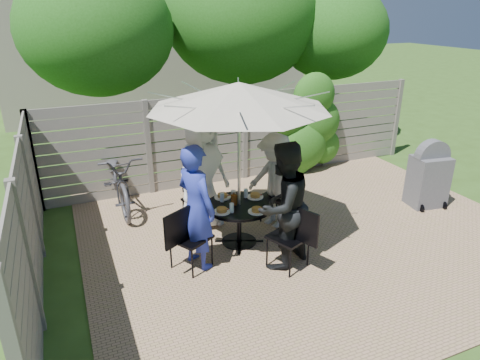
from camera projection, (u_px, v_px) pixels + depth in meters
name	position (u px, v px, depth m)	size (l,w,h in m)	color
backyard_envelope	(161.00, 32.00, 14.45)	(60.00, 60.00, 5.00)	#2E4C17
patio_table	(239.00, 216.00, 6.51)	(1.32, 1.32, 0.66)	black
umbrella	(239.00, 95.00, 5.81)	(3.35, 3.35, 2.49)	silver
chair_back	(198.00, 208.00, 7.20)	(0.55, 0.68, 0.88)	black
person_back	(202.00, 171.00, 6.85)	(0.95, 0.62, 1.94)	silver
chair_left	(191.00, 250.00, 5.93)	(0.73, 0.64, 0.98)	black
person_left	(196.00, 208.00, 5.79)	(0.65, 0.43, 1.80)	#2532A3
chair_front	(289.00, 249.00, 5.95)	(0.62, 0.75, 0.98)	black
person_front	(283.00, 206.00, 5.80)	(0.89, 0.69, 1.82)	black
chair_right	(279.00, 206.00, 7.21)	(0.76, 0.63, 1.00)	black
person_right	(275.00, 181.00, 6.93)	(1.03, 0.59, 1.60)	#A3A29E
plate_back	(223.00, 196.00, 6.66)	(0.26, 0.26, 0.06)	white
plate_left	(222.00, 211.00, 6.18)	(0.26, 0.26, 0.06)	white
plate_front	(257.00, 210.00, 6.19)	(0.26, 0.26, 0.06)	white
plate_right	(255.00, 196.00, 6.66)	(0.26, 0.26, 0.06)	white
glass_back	(222.00, 197.00, 6.50)	(0.07, 0.07, 0.14)	silver
glass_left	(232.00, 208.00, 6.17)	(0.07, 0.07, 0.14)	silver
glass_right	(246.00, 193.00, 6.65)	(0.07, 0.07, 0.14)	silver
syrup_jug	(234.00, 200.00, 6.39)	(0.09, 0.09, 0.16)	#59280C
coffee_cup	(233.00, 195.00, 6.62)	(0.08, 0.08, 0.12)	#C6B293
bicycle	(118.00, 179.00, 7.68)	(0.72, 2.07, 1.09)	#333338
bbq_grill	(429.00, 176.00, 7.72)	(0.68, 0.56, 1.26)	#55555A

